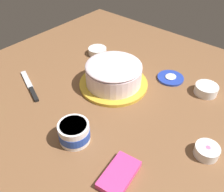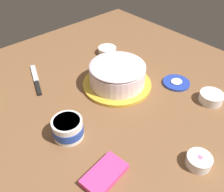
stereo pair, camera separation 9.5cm
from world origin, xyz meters
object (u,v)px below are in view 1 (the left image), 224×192
at_px(frosting_tub_lid, 170,78).
at_px(spreading_knife, 31,88).
at_px(frosting_tub, 74,132).
at_px(sprinkle_bowl_orange, 206,89).
at_px(frosted_cake, 114,75).
at_px(sprinkle_bowl_pink, 207,151).
at_px(candy_box_lower, 119,175).
at_px(sprinkle_bowl_yellow, 97,51).

relative_size(frosting_tub_lid, spreading_knife, 0.52).
height_order(frosting_tub, sprinkle_bowl_orange, frosting_tub).
relative_size(frosted_cake, sprinkle_bowl_pink, 3.80).
bearing_deg(candy_box_lower, sprinkle_bowl_pink, -41.62).
relative_size(sprinkle_bowl_yellow, candy_box_lower, 0.68).
distance_m(sprinkle_bowl_orange, sprinkle_bowl_yellow, 0.57).
distance_m(frosting_tub, sprinkle_bowl_yellow, 0.58).
xyz_separation_m(frosting_tub_lid, sprinkle_bowl_yellow, (-0.05, 0.40, 0.01)).
distance_m(frosted_cake, frosting_tub_lid, 0.27).
height_order(frosting_tub_lid, sprinkle_bowl_orange, sprinkle_bowl_orange).
bearing_deg(frosted_cake, spreading_knife, 135.12).
bearing_deg(spreading_knife, frosting_tub, -100.95).
xyz_separation_m(spreading_knife, sprinkle_bowl_yellow, (0.40, -0.02, 0.01)).
bearing_deg(frosting_tub_lid, frosted_cake, 140.21).
distance_m(frosting_tub, spreading_knife, 0.36).
distance_m(frosting_tub_lid, spreading_knife, 0.62).
xyz_separation_m(sprinkle_bowl_orange, sprinkle_bowl_yellow, (-0.06, 0.56, -0.00)).
height_order(frosting_tub, sprinkle_bowl_pink, frosting_tub).
bearing_deg(frosting_tub_lid, frosting_tub, 172.49).
bearing_deg(sprinkle_bowl_pink, frosting_tub_lid, 45.59).
xyz_separation_m(frosting_tub, spreading_knife, (0.07, 0.35, -0.03)).
distance_m(frosting_tub_lid, sprinkle_bowl_yellow, 0.41).
height_order(spreading_knife, candy_box_lower, candy_box_lower).
height_order(sprinkle_bowl_pink, sprinkle_bowl_orange, sprinkle_bowl_orange).
xyz_separation_m(frosting_tub_lid, sprinkle_bowl_orange, (0.01, -0.16, 0.01)).
relative_size(frosted_cake, sprinkle_bowl_yellow, 3.19).
bearing_deg(sprinkle_bowl_yellow, frosted_cake, -122.38).
bearing_deg(frosting_tub, frosting_tub_lid, -7.51).
height_order(frosted_cake, sprinkle_bowl_orange, frosted_cake).
bearing_deg(frosting_tub_lid, sprinkle_bowl_orange, -87.79).
height_order(sprinkle_bowl_pink, sprinkle_bowl_yellow, sprinkle_bowl_pink).
relative_size(spreading_knife, sprinkle_bowl_yellow, 2.44).
bearing_deg(frosting_tub, sprinkle_bowl_orange, -23.70).
height_order(frosting_tub, frosting_tub_lid, frosting_tub).
bearing_deg(frosted_cake, sprinkle_bowl_orange, -57.88).
height_order(frosting_tub, candy_box_lower, frosting_tub).
bearing_deg(frosting_tub, candy_box_lower, -93.45).
distance_m(sprinkle_bowl_yellow, candy_box_lower, 0.72).
xyz_separation_m(frosted_cake, candy_box_lower, (-0.33, -0.30, -0.04)).
bearing_deg(frosted_cake, candy_box_lower, -137.71).
relative_size(spreading_knife, sprinkle_bowl_pink, 2.91).
xyz_separation_m(frosting_tub, sprinkle_bowl_orange, (0.53, -0.23, -0.02)).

